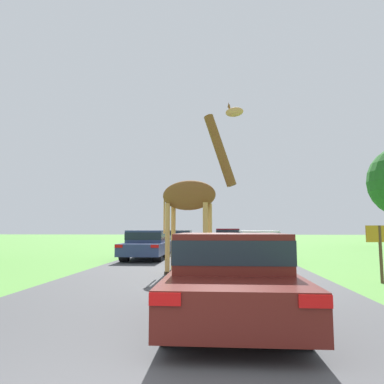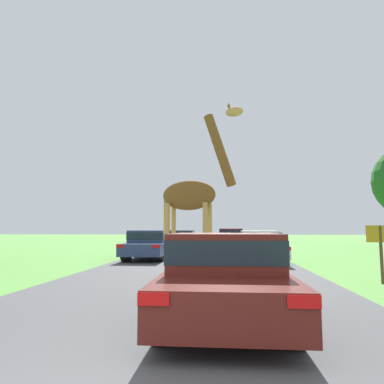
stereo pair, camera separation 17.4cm
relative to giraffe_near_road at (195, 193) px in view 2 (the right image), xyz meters
The scene contains 8 objects.
road 21.12m from the giraffe_near_road, 90.03° to the left, with size 7.55×120.00×0.00m.
giraffe_near_road is the anchor object (origin of this frame).
car_lead_maroon 5.59m from the giraffe_near_road, 80.21° to the right, with size 1.83×3.99×1.34m.
car_queue_right 15.63m from the giraffe_near_road, 84.39° to the left, with size 1.88×4.41×1.42m.
car_queue_left 5.61m from the giraffe_near_road, 61.59° to the left, with size 1.73×4.81×1.33m.
car_far_ahead 12.43m from the giraffe_near_road, 98.65° to the left, with size 1.83×4.01×1.33m.
car_verge_right 6.08m from the giraffe_near_road, 116.13° to the left, with size 1.81×4.26×1.33m.
sign_post 5.36m from the giraffe_near_road, 15.08° to the right, with size 0.70×0.08×1.50m.
Camera 2 is at (0.86, -1.68, 1.41)m, focal length 32.00 mm.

